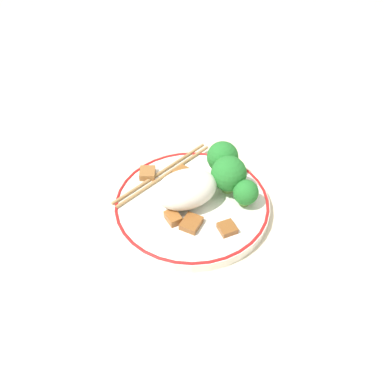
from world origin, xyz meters
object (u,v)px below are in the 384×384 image
plate (192,204)px  chopsticks (163,173)px  broccoli_back_left (246,193)px  broccoli_back_center (229,175)px  broccoli_back_right (223,158)px

plate → chopsticks: (-0.02, 0.08, 0.01)m
plate → chopsticks: size_ratio=1.24×
broccoli_back_left → chopsticks: (-0.10, 0.12, -0.02)m
plate → broccoli_back_center: (0.06, -0.00, 0.04)m
plate → broccoli_back_left: bearing=-27.0°
broccoli_back_left → broccoli_back_right: bearing=91.6°
plate → broccoli_back_left: (0.08, -0.04, 0.03)m
broccoli_back_right → chopsticks: bearing=158.3°
broccoli_back_left → plate: bearing=153.0°
broccoli_back_left → broccoli_back_center: size_ratio=0.70×
broccoli_back_right → broccoli_back_left: bearing=-88.4°
plate → broccoli_back_left: broccoli_back_left is taller
chopsticks → plate: bearing=-74.9°
plate → chopsticks: 0.08m
broccoli_back_left → broccoli_back_center: broccoli_back_center is taller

